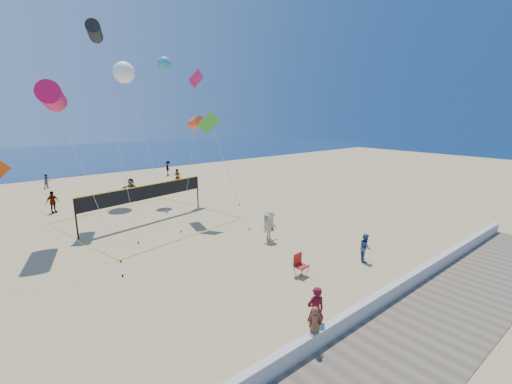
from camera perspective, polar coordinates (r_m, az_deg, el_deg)
ground at (r=15.52m, az=6.00°, el=-16.36°), size 120.00×120.00×0.00m
ocean at (r=72.42m, az=-31.86°, el=4.96°), size 140.00×50.00×0.03m
seawall at (r=13.75m, az=15.54°, el=-19.51°), size 32.00×0.30×0.60m
boardwalk at (r=13.11m, az=23.26°, el=-23.43°), size 32.00×3.60×0.03m
woman at (r=12.70m, az=9.89°, el=-18.94°), size 0.77×0.64×1.81m
toddler at (r=12.00m, az=9.78°, el=-20.21°), size 0.52×0.47×0.89m
bystander_a at (r=19.04m, az=17.76°, el=-8.77°), size 0.91×0.89×1.47m
bystander_b at (r=20.97m, az=2.29°, el=-5.59°), size 1.28×0.85×1.85m
far_person_0 at (r=31.05m, az=-30.80°, el=-1.43°), size 1.09×0.78×1.72m
far_person_1 at (r=32.89m, az=-20.09°, el=0.50°), size 1.54×1.75×1.92m
far_person_2 at (r=37.84m, az=-12.97°, el=2.42°), size 0.77×0.79×1.83m
far_person_3 at (r=41.69m, az=-31.48°, el=1.54°), size 0.87×0.79×1.46m
far_person_4 at (r=44.68m, az=-14.45°, el=3.88°), size 1.17×1.33×1.78m
camp_chair at (r=16.82m, az=7.28°, el=-11.68°), size 0.62×0.75×1.18m
trash_barrel at (r=23.21m, az=2.13°, el=-4.92°), size 0.70×0.70×0.94m
volleyball_net at (r=25.57m, az=-17.96°, el=-0.71°), size 11.54×11.42×2.65m
kite_0 at (r=23.71m, az=-30.88°, el=13.48°), size 2.25×7.82×9.40m
kite_1 at (r=28.98m, az=-25.33°, el=23.03°), size 1.87×9.29×13.89m
kite_2 at (r=25.90m, az=-9.96°, el=11.26°), size 3.75×3.98×7.44m
kite_4 at (r=24.33m, az=-7.55°, el=10.50°), size 1.46×4.20×7.76m
kite_5 at (r=31.77m, az=-9.57°, el=17.11°), size 1.72×5.38×11.45m
kite_6 at (r=33.41m, az=-21.17°, el=18.09°), size 2.25×8.17×11.99m
kite_7 at (r=33.30m, az=-15.05°, el=19.91°), size 3.88×6.31×12.51m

